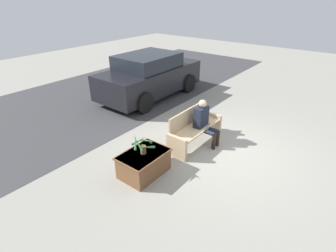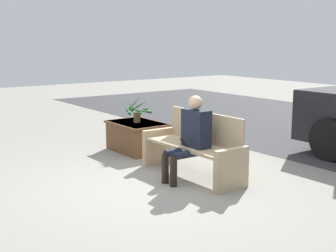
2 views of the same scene
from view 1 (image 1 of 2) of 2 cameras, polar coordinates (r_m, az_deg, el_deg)
ground_plane at (r=6.90m, az=12.09°, el=-5.27°), size 30.00×30.00×0.00m
road_surface at (r=10.33m, az=-17.18°, el=5.42°), size 20.00×6.00×0.01m
bench at (r=6.91m, az=5.65°, el=-0.50°), size 1.79×0.57×0.93m
person_seated at (r=6.84m, az=7.84°, el=1.29°), size 0.43×0.64×1.22m
planter_box at (r=5.84m, az=-5.27°, el=-7.96°), size 1.08×0.76×0.53m
potted_plant at (r=5.59m, az=-5.47°, el=-4.10°), size 0.49×0.50×0.46m
parked_car at (r=10.05m, az=-4.00°, el=10.84°), size 4.21×1.98×1.63m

